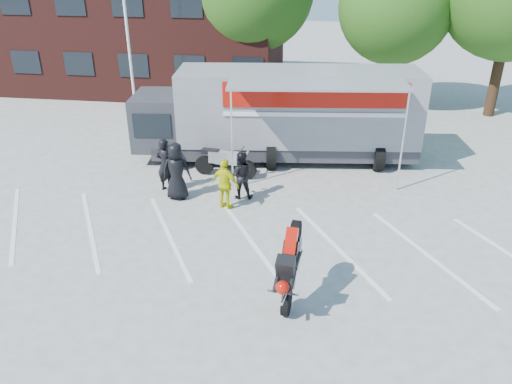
% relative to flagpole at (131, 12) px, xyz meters
% --- Properties ---
extents(ground, '(100.00, 100.00, 0.00)m').
position_rel_flagpole_xyz_m(ground, '(6.24, -10.00, -5.05)').
color(ground, '#ADADA7').
rests_on(ground, ground).
extents(parking_bay_lines, '(18.09, 13.33, 0.01)m').
position_rel_flagpole_xyz_m(parking_bay_lines, '(6.24, -9.00, -5.05)').
color(parking_bay_lines, white).
rests_on(parking_bay_lines, ground).
extents(office_building, '(18.00, 8.00, 7.00)m').
position_rel_flagpole_xyz_m(office_building, '(-3.76, 8.00, -1.55)').
color(office_building, '#441A16').
rests_on(office_building, ground).
extents(flagpole, '(1.61, 0.12, 8.00)m').
position_rel_flagpole_xyz_m(flagpole, '(0.00, 0.00, 0.00)').
color(flagpole, white).
rests_on(flagpole, ground).
extents(tree_mid, '(5.44, 5.44, 7.68)m').
position_rel_flagpole_xyz_m(tree_mid, '(11.24, 5.00, -0.11)').
color(tree_mid, '#382314').
rests_on(tree_mid, ground).
extents(transporter_truck, '(11.40, 6.46, 3.46)m').
position_rel_flagpole_xyz_m(transporter_truck, '(6.75, -2.68, -5.05)').
color(transporter_truck, gray).
rests_on(transporter_truck, ground).
extents(parked_motorcycle, '(2.41, 1.05, 1.22)m').
position_rel_flagpole_xyz_m(parked_motorcycle, '(4.84, -4.72, -5.05)').
color(parked_motorcycle, '#BBBBC0').
rests_on(parked_motorcycle, ground).
extents(stunt_bike_rider, '(1.03, 1.89, 2.14)m').
position_rel_flagpole_xyz_m(stunt_bike_rider, '(7.78, -11.27, -5.05)').
color(stunt_bike_rider, black).
rests_on(stunt_bike_rider, ground).
extents(spectator_leather_a, '(0.98, 0.69, 1.91)m').
position_rel_flagpole_xyz_m(spectator_leather_a, '(3.64, -6.66, -4.10)').
color(spectator_leather_a, black).
rests_on(spectator_leather_a, ground).
extents(spectator_leather_b, '(0.77, 0.60, 1.85)m').
position_rel_flagpole_xyz_m(spectator_leather_b, '(3.10, -6.14, -4.13)').
color(spectator_leather_b, black).
rests_on(spectator_leather_b, ground).
extents(spectator_leather_c, '(0.85, 0.70, 1.60)m').
position_rel_flagpole_xyz_m(spectator_leather_c, '(5.69, -6.31, -4.25)').
color(spectator_leather_c, black).
rests_on(spectator_leather_c, ground).
extents(spectator_hivis, '(1.05, 0.74, 1.66)m').
position_rel_flagpole_xyz_m(spectator_hivis, '(5.35, -7.14, -4.22)').
color(spectator_hivis, '#D0D50B').
rests_on(spectator_hivis, ground).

